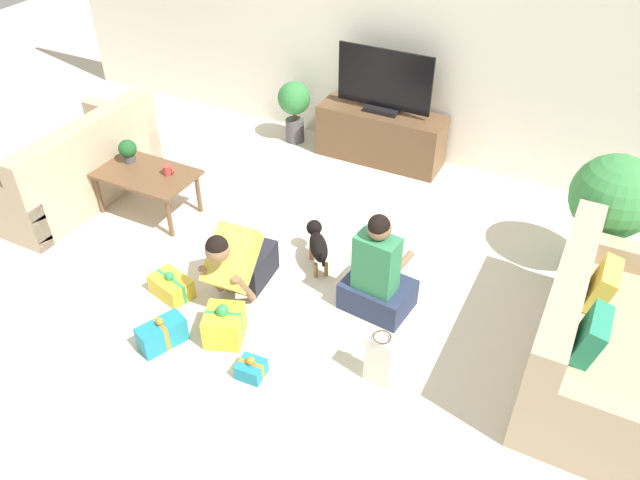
{
  "coord_description": "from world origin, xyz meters",
  "views": [
    {
      "loc": [
        2.09,
        -3.25,
        3.44
      ],
      "look_at": [
        0.31,
        0.23,
        0.45
      ],
      "focal_mm": 35.0,
      "sensor_mm": 36.0,
      "label": 1
    }
  ],
  "objects_px": {
    "dog": "(318,243)",
    "gift_box_d": "(172,286)",
    "gift_box_a": "(162,334)",
    "gift_box_c": "(251,369)",
    "tv": "(384,85)",
    "potted_plant_back_left": "(294,104)",
    "coffee_table": "(145,177)",
    "potted_plant_corner_right": "(612,202)",
    "person_kneeling": "(239,261)",
    "person_sitting": "(378,277)",
    "mug": "(168,170)",
    "sofa_left": "(73,169)",
    "gift_bag_a": "(380,359)",
    "gift_box_b": "(224,325)",
    "sofa_right": "(597,343)",
    "tabletop_plant": "(128,150)",
    "tv_console": "(381,136)"
  },
  "relations": [
    {
      "from": "sofa_left",
      "to": "potted_plant_back_left",
      "type": "bearing_deg",
      "value": 145.86
    },
    {
      "from": "person_kneeling",
      "to": "gift_box_a",
      "type": "distance_m",
      "value": 0.81
    },
    {
      "from": "potted_plant_corner_right",
      "to": "dog",
      "type": "distance_m",
      "value": 2.37
    },
    {
      "from": "person_kneeling",
      "to": "person_sitting",
      "type": "relative_size",
      "value": 0.87
    },
    {
      "from": "sofa_right",
      "to": "tv",
      "type": "xyz_separation_m",
      "value": [
        -2.48,
        2.12,
        0.55
      ]
    },
    {
      "from": "coffee_table",
      "to": "tv_console",
      "type": "distance_m",
      "value": 2.49
    },
    {
      "from": "coffee_table",
      "to": "tv",
      "type": "height_order",
      "value": "tv"
    },
    {
      "from": "dog",
      "to": "tabletop_plant",
      "type": "bearing_deg",
      "value": -38.64
    },
    {
      "from": "sofa_left",
      "to": "gift_box_c",
      "type": "height_order",
      "value": "sofa_left"
    },
    {
      "from": "coffee_table",
      "to": "gift_box_a",
      "type": "bearing_deg",
      "value": -47.93
    },
    {
      "from": "gift_bag_a",
      "to": "mug",
      "type": "relative_size",
      "value": 3.61
    },
    {
      "from": "coffee_table",
      "to": "mug",
      "type": "xyz_separation_m",
      "value": [
        0.22,
        0.07,
        0.1
      ]
    },
    {
      "from": "gift_box_c",
      "to": "mug",
      "type": "xyz_separation_m",
      "value": [
        -1.72,
        1.35,
        0.42
      ]
    },
    {
      "from": "dog",
      "to": "tabletop_plant",
      "type": "xyz_separation_m",
      "value": [
        -2.03,
        0.06,
        0.35
      ]
    },
    {
      "from": "gift_box_a",
      "to": "gift_box_c",
      "type": "relative_size",
      "value": 1.95
    },
    {
      "from": "gift_box_b",
      "to": "gift_box_c",
      "type": "relative_size",
      "value": 1.87
    },
    {
      "from": "sofa_right",
      "to": "gift_box_a",
      "type": "height_order",
      "value": "sofa_right"
    },
    {
      "from": "potted_plant_corner_right",
      "to": "gift_box_a",
      "type": "height_order",
      "value": "potted_plant_corner_right"
    },
    {
      "from": "gift_box_a",
      "to": "gift_box_c",
      "type": "bearing_deg",
      "value": 3.59
    },
    {
      "from": "coffee_table",
      "to": "gift_box_c",
      "type": "height_order",
      "value": "coffee_table"
    },
    {
      "from": "dog",
      "to": "gift_box_c",
      "type": "height_order",
      "value": "dog"
    },
    {
      "from": "coffee_table",
      "to": "person_sitting",
      "type": "height_order",
      "value": "person_sitting"
    },
    {
      "from": "tv",
      "to": "potted_plant_back_left",
      "type": "relative_size",
      "value": 1.43
    },
    {
      "from": "gift_bag_a",
      "to": "tv",
      "type": "bearing_deg",
      "value": 112.77
    },
    {
      "from": "gift_box_d",
      "to": "tv_console",
      "type": "bearing_deg",
      "value": 76.97
    },
    {
      "from": "coffee_table",
      "to": "gift_box_c",
      "type": "xyz_separation_m",
      "value": [
        1.94,
        -1.28,
        -0.33
      ]
    },
    {
      "from": "gift_box_a",
      "to": "gift_box_b",
      "type": "distance_m",
      "value": 0.46
    },
    {
      "from": "potted_plant_back_left",
      "to": "person_sitting",
      "type": "height_order",
      "value": "person_sitting"
    },
    {
      "from": "sofa_right",
      "to": "mug",
      "type": "relative_size",
      "value": 14.3
    },
    {
      "from": "coffee_table",
      "to": "sofa_left",
      "type": "bearing_deg",
      "value": -171.83
    },
    {
      "from": "tv",
      "to": "coffee_table",
      "type": "bearing_deg",
      "value": -129.02
    },
    {
      "from": "tv",
      "to": "gift_bag_a",
      "type": "height_order",
      "value": "tv"
    },
    {
      "from": "sofa_left",
      "to": "potted_plant_corner_right",
      "type": "xyz_separation_m",
      "value": [
        4.7,
        1.13,
        0.39
      ]
    },
    {
      "from": "person_sitting",
      "to": "gift_box_d",
      "type": "height_order",
      "value": "person_sitting"
    },
    {
      "from": "gift_box_d",
      "to": "sofa_right",
      "type": "bearing_deg",
      "value": 12.07
    },
    {
      "from": "person_kneeling",
      "to": "gift_box_c",
      "type": "bearing_deg",
      "value": -57.77
    },
    {
      "from": "person_sitting",
      "to": "gift_box_c",
      "type": "relative_size",
      "value": 4.63
    },
    {
      "from": "gift_bag_a",
      "to": "gift_box_b",
      "type": "bearing_deg",
      "value": -172.74
    },
    {
      "from": "potted_plant_corner_right",
      "to": "person_sitting",
      "type": "relative_size",
      "value": 1.19
    },
    {
      "from": "coffee_table",
      "to": "tv_console",
      "type": "bearing_deg",
      "value": 50.98
    },
    {
      "from": "gift_box_d",
      "to": "gift_bag_a",
      "type": "height_order",
      "value": "gift_bag_a"
    },
    {
      "from": "dog",
      "to": "gift_box_d",
      "type": "bearing_deg",
      "value": 8.84
    },
    {
      "from": "gift_box_b",
      "to": "gift_box_c",
      "type": "xyz_separation_m",
      "value": [
        0.37,
        -0.22,
        -0.07
      ]
    },
    {
      "from": "coffee_table",
      "to": "gift_box_a",
      "type": "distance_m",
      "value": 1.81
    },
    {
      "from": "gift_bag_a",
      "to": "sofa_right",
      "type": "bearing_deg",
      "value": 29.32
    },
    {
      "from": "person_kneeling",
      "to": "mug",
      "type": "height_order",
      "value": "person_kneeling"
    },
    {
      "from": "tabletop_plant",
      "to": "gift_box_d",
      "type": "bearing_deg",
      "value": -39.26
    },
    {
      "from": "potted_plant_corner_right",
      "to": "person_kneeling",
      "type": "relative_size",
      "value": 1.37
    },
    {
      "from": "tabletop_plant",
      "to": "gift_box_a",
      "type": "bearing_deg",
      "value": -44.51
    },
    {
      "from": "gift_bag_a",
      "to": "person_sitting",
      "type": "bearing_deg",
      "value": 114.9
    }
  ]
}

